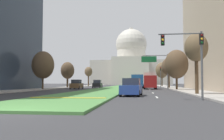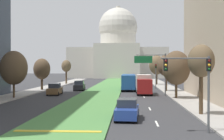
# 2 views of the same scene
# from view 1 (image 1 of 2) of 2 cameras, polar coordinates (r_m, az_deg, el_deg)

# --- Properties ---
(ground_plane) EXTENTS (260.00, 260.00, 0.00)m
(ground_plane) POSITION_cam_1_polar(r_m,az_deg,el_deg) (67.46, 2.41, -4.03)
(ground_plane) COLOR #333335
(grass_median) EXTENTS (6.58, 103.68, 0.14)m
(grass_median) POSITION_cam_1_polar(r_m,az_deg,el_deg) (61.72, 1.96, -4.08)
(grass_median) COLOR #4C8442
(grass_median) RESTS_ON ground_plane
(median_curb_nose) EXTENTS (5.93, 0.50, 0.04)m
(median_curb_nose) POSITION_cam_1_polar(r_m,az_deg,el_deg) (18.82, -10.43, -6.50)
(median_curb_nose) COLOR gold
(median_curb_nose) RESTS_ON grass_median
(lane_dashes_right) EXTENTS (0.16, 61.41, 0.01)m
(lane_dashes_right) POSITION_cam_1_polar(r_m,az_deg,el_deg) (50.22, 8.72, -4.40)
(lane_dashes_right) COLOR silver
(lane_dashes_right) RESTS_ON ground_plane
(sidewalk_left) EXTENTS (4.00, 103.68, 0.15)m
(sidewalk_left) POSITION_cam_1_polar(r_m,az_deg,el_deg) (58.64, -11.00, -4.08)
(sidewalk_left) COLOR #9E9991
(sidewalk_left) RESTS_ON ground_plane
(sidewalk_right) EXTENTS (4.00, 103.68, 0.15)m
(sidewalk_right) POSITION_cam_1_polar(r_m,az_deg,el_deg) (56.14, 14.39, -4.10)
(sidewalk_right) COLOR #9E9991
(sidewalk_right) RESTS_ON ground_plane
(capitol_building) EXTENTS (39.79, 24.23, 29.83)m
(capitol_building) POSITION_cam_1_polar(r_m,az_deg,el_deg) (124.59, 4.60, 1.44)
(capitol_building) COLOR beige
(capitol_building) RESTS_ON ground_plane
(traffic_light_near_right) EXTENTS (3.34, 0.35, 5.20)m
(traffic_light_near_right) POSITION_cam_1_polar(r_m,az_deg,el_deg) (19.13, 18.10, 4.57)
(traffic_light_near_right) COLOR #515456
(traffic_light_near_right) RESTS_ON ground_plane
(traffic_light_far_right) EXTENTS (0.28, 0.35, 5.20)m
(traffic_light_far_right) POSITION_cam_1_polar(r_m,az_deg,el_deg) (59.84, 11.50, -0.95)
(traffic_light_far_right) COLOR #515456
(traffic_light_far_right) RESTS_ON ground_plane
(overhead_guide_sign) EXTENTS (4.91, 0.20, 6.50)m
(overhead_guide_sign) POSITION_cam_1_polar(r_m,az_deg,el_deg) (45.13, 10.93, 1.30)
(overhead_guide_sign) COLOR #515456
(overhead_guide_sign) RESTS_ON ground_plane
(street_tree_right_near) EXTENTS (2.42, 2.42, 6.54)m
(street_tree_right_near) POSITION_cam_1_polar(r_m,az_deg,el_deg) (26.87, 19.41, 4.93)
(street_tree_right_near) COLOR #4C3823
(street_tree_right_near) RESTS_ON ground_plane
(street_tree_left_mid) EXTENTS (3.83, 3.83, 6.72)m
(street_tree_left_mid) POSITION_cam_1_polar(r_m,az_deg,el_deg) (43.24, -16.10, 1.15)
(street_tree_left_mid) COLOR #4C3823
(street_tree_left_mid) RESTS_ON ground_plane
(street_tree_right_mid) EXTENTS (3.84, 3.84, 6.72)m
(street_tree_right_mid) POSITION_cam_1_polar(r_m,az_deg,el_deg) (41.03, 15.10, 1.34)
(street_tree_right_mid) COLOR #4C3823
(street_tree_right_mid) RESTS_ON ground_plane
(street_tree_left_far) EXTENTS (3.14, 3.14, 6.04)m
(street_tree_left_far) POSITION_cam_1_polar(r_m,az_deg,el_deg) (56.91, -10.55, -0.13)
(street_tree_left_far) COLOR #4C3823
(street_tree_left_far) RESTS_ON ground_plane
(street_tree_right_far) EXTENTS (3.06, 3.06, 6.60)m
(street_tree_right_far) POSITION_cam_1_polar(r_m,az_deg,el_deg) (53.35, 13.34, 0.72)
(street_tree_right_far) COLOR #4C3823
(street_tree_right_far) RESTS_ON ground_plane
(street_tree_left_distant) EXTENTS (2.45, 2.45, 6.21)m
(street_tree_left_distant) POSITION_cam_1_polar(r_m,az_deg,el_deg) (76.60, -5.63, -0.46)
(street_tree_left_distant) COLOR #4C3823
(street_tree_left_distant) RESTS_ON ground_plane
(street_tree_right_distant) EXTENTS (3.79, 3.79, 7.28)m
(street_tree_right_distant) POSITION_cam_1_polar(r_m,az_deg,el_deg) (73.31, 11.80, -0.06)
(street_tree_right_distant) COLOR #4C3823
(street_tree_right_distant) RESTS_ON ground_plane
(sedan_lead_stopped) EXTENTS (2.14, 4.58, 1.74)m
(sedan_lead_stopped) POSITION_cam_1_polar(r_m,az_deg,el_deg) (23.79, 4.67, -4.20)
(sedan_lead_stopped) COLOR navy
(sedan_lead_stopped) RESTS_ON ground_plane
(sedan_midblock) EXTENTS (2.11, 4.58, 1.83)m
(sedan_midblock) POSITION_cam_1_polar(r_m,az_deg,el_deg) (47.50, -8.44, -3.47)
(sedan_midblock) COLOR brown
(sedan_midblock) RESTS_ON ground_plane
(sedan_distant) EXTENTS (2.10, 4.52, 1.85)m
(sedan_distant) POSITION_cam_1_polar(r_m,az_deg,el_deg) (55.72, -3.48, -3.39)
(sedan_distant) COLOR black
(sedan_distant) RESTS_ON ground_plane
(sedan_far_horizon) EXTENTS (1.88, 4.25, 1.78)m
(sedan_far_horizon) POSITION_cam_1_polar(r_m,az_deg,el_deg) (64.45, 6.54, -3.34)
(sedan_far_horizon) COLOR brown
(sedan_far_horizon) RESTS_ON ground_plane
(box_truck_delivery) EXTENTS (2.40, 6.40, 3.20)m
(box_truck_delivery) POSITION_cam_1_polar(r_m,az_deg,el_deg) (47.05, 8.99, -2.46)
(box_truck_delivery) COLOR maroon
(box_truck_delivery) RESTS_ON ground_plane
(city_bus) EXTENTS (2.62, 11.00, 2.95)m
(city_bus) POSITION_cam_1_polar(r_m,az_deg,el_deg) (56.19, 6.15, -2.45)
(city_bus) COLOR #1E4C8C
(city_bus) RESTS_ON ground_plane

